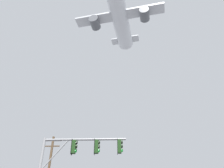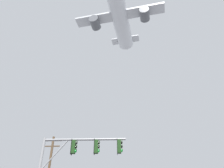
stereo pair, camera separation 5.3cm
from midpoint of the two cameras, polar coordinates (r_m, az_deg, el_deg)
signal_pole_near at (r=15.58m, az=-10.15°, el=-19.06°), size 5.89×0.47×6.61m
airplane at (r=53.76m, az=1.70°, el=18.57°), size 21.36×27.65×7.54m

